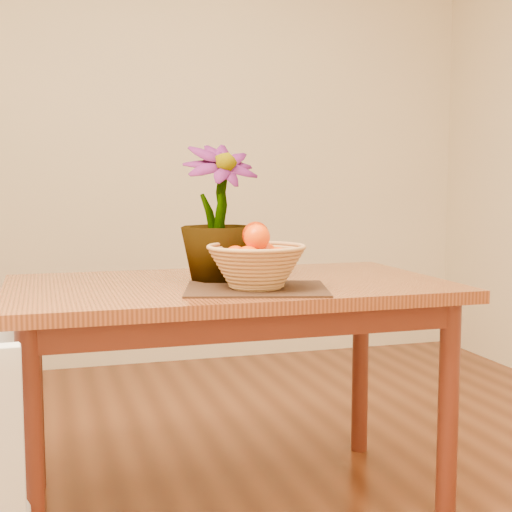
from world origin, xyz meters
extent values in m
cube|color=beige|center=(0.00, 2.25, 1.35)|extent=(4.00, 0.02, 2.70)
cube|color=brown|center=(0.00, 0.30, 0.73)|extent=(1.40, 0.80, 0.04)
cube|color=#4F1E12|center=(0.00, 0.30, 0.67)|extent=(1.28, 0.68, 0.08)
cylinder|color=#4F1E12|center=(-0.62, -0.02, 0.35)|extent=(0.06, 0.06, 0.71)
cylinder|color=#4F1E12|center=(0.62, -0.02, 0.35)|extent=(0.06, 0.06, 0.71)
cylinder|color=#4F1E12|center=(-0.62, 0.62, 0.35)|extent=(0.06, 0.06, 0.71)
cylinder|color=#4F1E12|center=(0.62, 0.62, 0.35)|extent=(0.06, 0.06, 0.71)
cube|color=#311E12|center=(0.04, 0.12, 0.75)|extent=(0.49, 0.42, 0.01)
cylinder|color=tan|center=(0.04, 0.12, 0.76)|extent=(0.15, 0.15, 0.01)
sphere|color=#EF3903|center=(0.04, 0.12, 0.84)|extent=(0.07, 0.07, 0.07)
sphere|color=#EF3903|center=(0.08, 0.17, 0.85)|extent=(0.08, 0.08, 0.08)
sphere|color=#EF3903|center=(-0.02, 0.16, 0.84)|extent=(0.07, 0.07, 0.07)
sphere|color=#EF3903|center=(0.00, 0.06, 0.85)|extent=(0.08, 0.08, 0.08)
sphere|color=#EF3903|center=(0.09, 0.08, 0.84)|extent=(0.07, 0.07, 0.07)
sphere|color=#EF3903|center=(0.04, 0.15, 0.91)|extent=(0.08, 0.08, 0.08)
sphere|color=#EF3903|center=(0.03, 0.09, 0.91)|extent=(0.08, 0.08, 0.08)
sphere|color=#EF3903|center=(0.04, 0.15, 0.91)|extent=(0.08, 0.08, 0.08)
imported|color=#184F16|center=(-0.03, 0.33, 0.97)|extent=(0.29, 0.29, 0.45)
camera|label=1|loc=(-0.57, -1.91, 1.07)|focal=50.00mm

